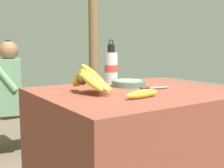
% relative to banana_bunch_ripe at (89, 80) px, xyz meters
% --- Properties ---
extents(market_counter, '(1.12, 0.95, 0.77)m').
position_rel_banana_bunch_ripe_xyz_m(market_counter, '(0.30, -0.04, -0.46)').
color(market_counter, brown).
rests_on(market_counter, ground_plane).
extents(banana_bunch_ripe, '(0.21, 0.35, 0.17)m').
position_rel_banana_bunch_ripe_xyz_m(banana_bunch_ripe, '(0.00, 0.00, 0.00)').
color(banana_bunch_ripe, '#4C381E').
rests_on(banana_bunch_ripe, market_counter).
extents(serving_bowl, '(0.22, 0.22, 0.04)m').
position_rel_banana_bunch_ripe_xyz_m(serving_bowl, '(0.35, 0.11, -0.05)').
color(serving_bowl, '#4C6B5B').
rests_on(serving_bowl, market_counter).
extents(water_bottle, '(0.09, 0.09, 0.30)m').
position_rel_banana_bunch_ripe_xyz_m(water_bottle, '(0.32, 0.27, 0.04)').
color(water_bottle, silver).
rests_on(water_bottle, market_counter).
extents(loose_banana_front, '(0.22, 0.07, 0.04)m').
position_rel_banana_bunch_ripe_xyz_m(loose_banana_front, '(0.15, -0.27, -0.05)').
color(loose_banana_front, gold).
rests_on(loose_banana_front, market_counter).
extents(knife, '(0.20, 0.04, 0.02)m').
position_rel_banana_bunch_ripe_xyz_m(knife, '(0.37, -0.07, -0.07)').
color(knife, '#BCBCC1').
rests_on(knife, market_counter).
extents(wooden_bench, '(1.78, 0.32, 0.42)m').
position_rel_banana_bunch_ripe_xyz_m(wooden_bench, '(0.08, 1.38, -0.49)').
color(wooden_bench, brown).
rests_on(wooden_bench, ground_plane).
extents(seated_vendor, '(0.46, 0.43, 1.09)m').
position_rel_banana_bunch_ripe_xyz_m(seated_vendor, '(-0.14, 1.36, -0.22)').
color(seated_vendor, '#473828').
rests_on(seated_vendor, ground_plane).
extents(banana_bunch_green, '(0.17, 0.30, 0.16)m').
position_rel_banana_bunch_ripe_xyz_m(banana_bunch_green, '(0.61, 1.39, -0.36)').
color(banana_bunch_green, '#4C381E').
rests_on(banana_bunch_green, wooden_bench).
extents(support_post_far, '(0.13, 0.13, 2.33)m').
position_rel_banana_bunch_ripe_xyz_m(support_post_far, '(1.04, 1.79, 0.32)').
color(support_post_far, brown).
rests_on(support_post_far, ground_plane).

